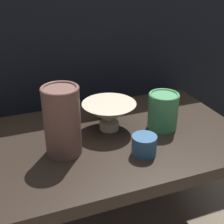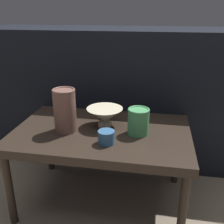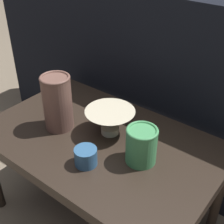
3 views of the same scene
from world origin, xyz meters
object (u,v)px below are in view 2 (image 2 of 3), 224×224
Objects in this scene: vase_textured_left at (65,110)px; cup at (106,137)px; bowl at (105,115)px; vase_colorful_right at (138,121)px.

vase_textured_left is 0.24m from cup.
vase_colorful_right reaches higher than bowl.
vase_colorful_right is at bearing 43.60° from cup.
bowl is 1.43× the size of vase_colorful_right.
vase_colorful_right is (0.17, -0.05, 0.01)m from bowl.
vase_textured_left is (-0.17, -0.08, 0.05)m from bowl.
cup is at bearing -23.11° from vase_textured_left.
bowl is 0.18m from cup.
vase_colorful_right is at bearing 4.87° from vase_textured_left.
vase_textured_left is 0.34m from vase_colorful_right.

